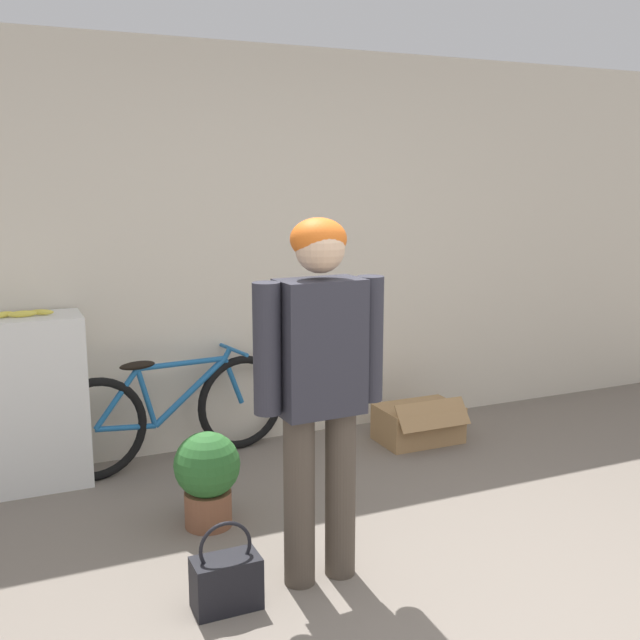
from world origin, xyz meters
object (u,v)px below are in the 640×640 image
potted_plant (207,474)px  handbag (226,580)px  banana (21,314)px  cardboard_box (418,423)px  person (320,371)px  bicycle (172,412)px

potted_plant → handbag: bearing=-100.1°
banana → handbag: banana is taller
banana → cardboard_box: banana is taller
banana → potted_plant: bearing=-49.1°
person → potted_plant: person is taller
bicycle → handbag: bicycle is taller
person → cardboard_box: size_ratio=2.95×
handbag → bicycle: bearing=84.1°
bicycle → banana: 1.08m
person → bicycle: 1.77m
person → potted_plant: bearing=112.0°
bicycle → potted_plant: 0.93m
bicycle → potted_plant: bicycle is taller
person → bicycle: size_ratio=1.02×
cardboard_box → potted_plant: potted_plant is taller
cardboard_box → potted_plant: (-1.65, -0.65, 0.15)m
bicycle → banana: size_ratio=4.60×
cardboard_box → bicycle: bearing=170.3°
bicycle → potted_plant: (-0.04, -0.93, -0.06)m
banana → person: bearing=-55.6°
bicycle → banana: bearing=170.8°
person → banana: person is taller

